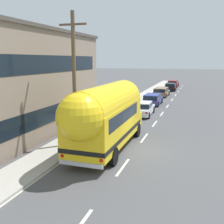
# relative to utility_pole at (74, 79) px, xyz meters

# --- Properties ---
(ground_plane) EXTENTS (300.00, 300.00, 0.00)m
(ground_plane) POSITION_rel_utility_pole_xyz_m (3.91, 0.52, -4.42)
(ground_plane) COLOR #4C4C4F
(lane_markings) EXTENTS (3.59, 80.00, 0.01)m
(lane_markings) POSITION_rel_utility_pole_xyz_m (1.47, 13.35, -4.42)
(lane_markings) COLOR silver
(lane_markings) RESTS_ON ground
(sidewalk_slab) EXTENTS (2.27, 90.00, 0.15)m
(sidewalk_slab) POSITION_rel_utility_pole_xyz_m (-0.69, 10.52, -4.35)
(sidewalk_slab) COLOR #ADA89E
(sidewalk_slab) RESTS_ON ground
(utility_pole) EXTENTS (1.80, 0.24, 8.50)m
(utility_pole) POSITION_rel_utility_pole_xyz_m (0.00, 0.00, 0.00)
(utility_pole) COLOR brown
(utility_pole) RESTS_ON ground
(painted_bus) EXTENTS (2.63, 10.29, 4.12)m
(painted_bus) POSITION_rel_utility_pole_xyz_m (2.18, -0.36, -2.12)
(painted_bus) COLOR yellow
(painted_bus) RESTS_ON ground
(car_lead) EXTENTS (1.99, 4.59, 1.37)m
(car_lead) POSITION_rel_utility_pole_xyz_m (2.12, 11.16, -3.69)
(car_lead) COLOR white
(car_lead) RESTS_ON ground
(car_second) EXTENTS (2.03, 4.38, 1.37)m
(car_second) POSITION_rel_utility_pole_xyz_m (1.98, 17.69, -3.64)
(car_second) COLOR navy
(car_second) RESTS_ON ground
(car_third) EXTENTS (2.14, 4.60, 1.37)m
(car_third) POSITION_rel_utility_pole_xyz_m (1.93, 25.85, -3.63)
(car_third) COLOR olive
(car_third) RESTS_ON ground
(car_fourth) EXTENTS (2.06, 4.38, 1.37)m
(car_fourth) POSITION_rel_utility_pole_xyz_m (2.42, 34.26, -3.63)
(car_fourth) COLOR black
(car_fourth) RESTS_ON ground
(car_fifth) EXTENTS (2.11, 4.44, 1.37)m
(car_fifth) POSITION_rel_utility_pole_xyz_m (2.18, 41.27, -3.64)
(car_fifth) COLOR #A5191E
(car_fifth) RESTS_ON ground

